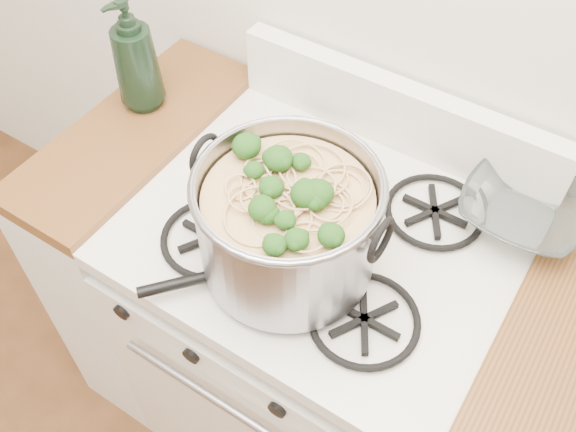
{
  "coord_description": "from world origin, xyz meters",
  "views": [
    {
      "loc": [
        0.37,
        0.55,
        1.91
      ],
      "look_at": [
        -0.01,
        1.15,
        1.05
      ],
      "focal_mm": 40.0,
      "sensor_mm": 36.0,
      "label": 1
    }
  ],
  "objects_px": {
    "glass_bowl": "(521,215)",
    "bottle": "(134,54)",
    "spatula": "(274,261)",
    "stock_pot": "(288,224)",
    "gas_range": "(316,341)"
  },
  "relations": [
    {
      "from": "stock_pot",
      "to": "spatula",
      "type": "bearing_deg",
      "value": -122.24
    },
    {
      "from": "stock_pot",
      "to": "spatula",
      "type": "relative_size",
      "value": 1.17
    },
    {
      "from": "gas_range",
      "to": "spatula",
      "type": "height_order",
      "value": "spatula"
    },
    {
      "from": "glass_bowl",
      "to": "bottle",
      "type": "relative_size",
      "value": 0.35
    },
    {
      "from": "stock_pot",
      "to": "gas_range",
      "type": "bearing_deg",
      "value": 84.43
    },
    {
      "from": "spatula",
      "to": "glass_bowl",
      "type": "xyz_separation_m",
      "value": [
        0.35,
        0.36,
        0.0
      ]
    },
    {
      "from": "stock_pot",
      "to": "glass_bowl",
      "type": "bearing_deg",
      "value": 44.84
    },
    {
      "from": "spatula",
      "to": "gas_range",
      "type": "bearing_deg",
      "value": 120.17
    },
    {
      "from": "spatula",
      "to": "glass_bowl",
      "type": "distance_m",
      "value": 0.5
    },
    {
      "from": "spatula",
      "to": "bottle",
      "type": "relative_size",
      "value": 1.13
    },
    {
      "from": "gas_range",
      "to": "bottle",
      "type": "distance_m",
      "value": 0.83
    },
    {
      "from": "gas_range",
      "to": "glass_bowl",
      "type": "bearing_deg",
      "value": 33.83
    },
    {
      "from": "glass_bowl",
      "to": "stock_pot",
      "type": "bearing_deg",
      "value": -135.16
    },
    {
      "from": "glass_bowl",
      "to": "bottle",
      "type": "distance_m",
      "value": 0.88
    },
    {
      "from": "gas_range",
      "to": "stock_pot",
      "type": "xyz_separation_m",
      "value": [
        -0.01,
        -0.12,
        0.59
      ]
    }
  ]
}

